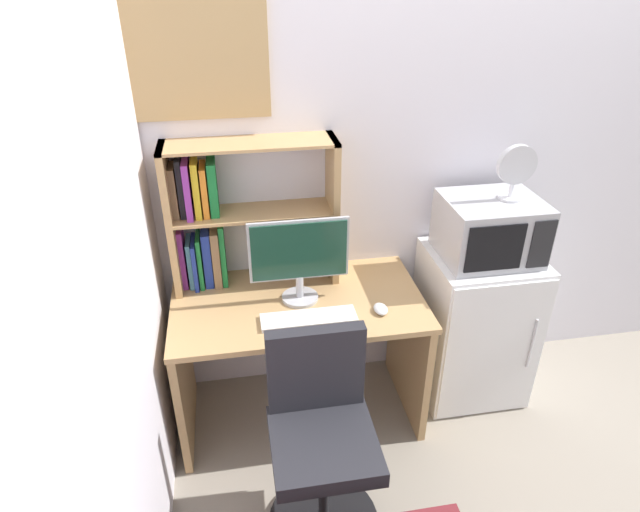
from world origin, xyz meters
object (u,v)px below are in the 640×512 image
(desk_fan, at_px, (516,169))
(microwave, at_px, (490,229))
(hutch_bookshelf, at_px, (227,215))
(wall_corkboard, at_px, (196,58))
(computer_mouse, at_px, (381,309))
(monitor, at_px, (299,255))
(keyboard, at_px, (309,318))
(desk_chair, at_px, (321,448))
(mini_fridge, at_px, (474,324))

(desk_fan, bearing_deg, microwave, 175.51)
(hutch_bookshelf, distance_m, wall_corkboard, 0.70)
(computer_mouse, relative_size, microwave, 0.21)
(hutch_bookshelf, xyz_separation_m, monitor, (0.31, -0.22, -0.13))
(monitor, xyz_separation_m, microwave, (0.94, 0.05, 0.03))
(microwave, bearing_deg, desk_fan, -4.49)
(monitor, distance_m, desk_fan, 1.07)
(hutch_bookshelf, bearing_deg, keyboard, -50.56)
(keyboard, distance_m, computer_mouse, 0.33)
(hutch_bookshelf, relative_size, monitor, 1.72)
(computer_mouse, relative_size, wall_corkboard, 0.16)
(monitor, relative_size, desk_chair, 0.50)
(computer_mouse, bearing_deg, keyboard, -178.39)
(keyboard, relative_size, mini_fridge, 0.51)
(desk_chair, bearing_deg, monitor, 89.32)
(mini_fridge, height_order, desk_fan, desk_fan)
(microwave, bearing_deg, wall_corkboard, 169.19)
(keyboard, relative_size, desk_fan, 1.61)
(mini_fridge, bearing_deg, desk_fan, -2.24)
(monitor, distance_m, desk_chair, 0.83)
(desk_fan, bearing_deg, hutch_bookshelf, 172.75)
(microwave, relative_size, desk_chair, 0.50)
(mini_fridge, distance_m, microwave, 0.57)
(desk_fan, xyz_separation_m, wall_corkboard, (-1.39, 0.26, 0.48))
(mini_fridge, relative_size, desk_fan, 3.15)
(monitor, distance_m, microwave, 0.94)
(computer_mouse, bearing_deg, mini_fridge, 20.27)
(wall_corkboard, bearing_deg, computer_mouse, -33.24)
(monitor, height_order, desk_fan, desk_fan)
(hutch_bookshelf, relative_size, wall_corkboard, 1.31)
(wall_corkboard, bearing_deg, hutch_bookshelf, -53.80)
(desk_chair, bearing_deg, hutch_bookshelf, 109.70)
(monitor, xyz_separation_m, wall_corkboard, (-0.37, 0.30, 0.82))
(hutch_bookshelf, distance_m, desk_fan, 1.35)
(microwave, height_order, desk_chair, microwave)
(keyboard, distance_m, microwave, 0.99)
(hutch_bookshelf, bearing_deg, wall_corkboard, 126.20)
(mini_fridge, bearing_deg, keyboard, -166.15)
(keyboard, bearing_deg, computer_mouse, 1.61)
(mini_fridge, xyz_separation_m, microwave, (0.00, 0.00, 0.57))
(hutch_bookshelf, relative_size, computer_mouse, 8.42)
(computer_mouse, bearing_deg, monitor, 153.98)
(keyboard, height_order, microwave, microwave)
(desk_fan, distance_m, desk_chair, 1.50)
(computer_mouse, bearing_deg, wall_corkboard, 146.76)
(mini_fridge, relative_size, desk_chair, 0.92)
(keyboard, bearing_deg, mini_fridge, 13.85)
(monitor, height_order, wall_corkboard, wall_corkboard)
(keyboard, xyz_separation_m, desk_fan, (1.00, 0.23, 0.56))
(mini_fridge, bearing_deg, hutch_bookshelf, 172.45)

